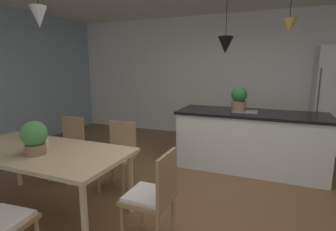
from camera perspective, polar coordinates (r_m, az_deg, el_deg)
ground_plane at (r=3.12m, az=7.08°, el=-20.17°), size 10.00×8.40×0.04m
wall_back_kitchen at (r=5.90m, az=15.87°, el=8.11°), size 10.00×0.12×2.70m
dining_table at (r=3.07m, az=-26.39°, el=-7.94°), size 1.90×0.91×0.72m
chair_kitchen_end at (r=2.37m, az=-3.26°, el=-17.06°), size 0.40×0.40×0.87m
chair_far_left at (r=3.96m, az=-21.35°, el=-6.24°), size 0.40×0.40×0.87m
chair_far_right at (r=3.44m, az=-10.91°, el=-8.18°), size 0.43×0.43×0.87m
kitchen_island at (r=4.20m, az=17.59°, el=-5.19°), size 2.20×0.83×0.91m
refrigerator at (r=5.58m, az=32.84°, el=2.80°), size 0.68×0.67×1.95m
pendant_over_table at (r=3.03m, az=-26.70°, el=18.99°), size 0.17×0.17×0.74m
pendant_over_island_main at (r=4.12m, az=12.62°, el=15.02°), size 0.24×0.24×0.92m
pendant_over_island_aux at (r=4.08m, az=25.26°, el=17.44°), size 0.19×0.19×0.68m
potted_plant_on_island at (r=4.10m, az=15.45°, el=3.60°), size 0.24×0.24×0.38m
potted_plant_on_table at (r=2.86m, az=-27.51°, el=-4.22°), size 0.25×0.25×0.34m
vase_on_dining_table at (r=3.10m, az=-26.11°, el=-4.63°), size 0.12×0.12×0.19m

